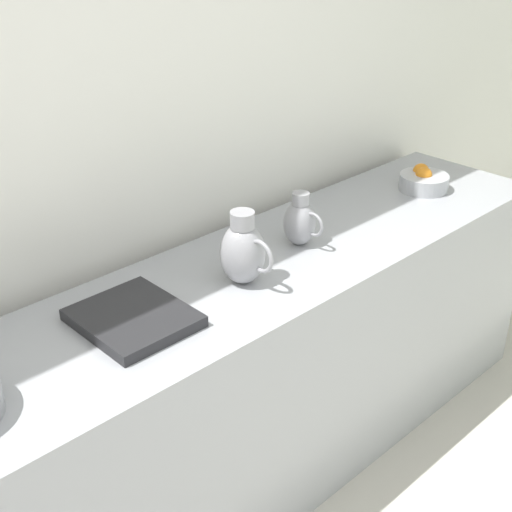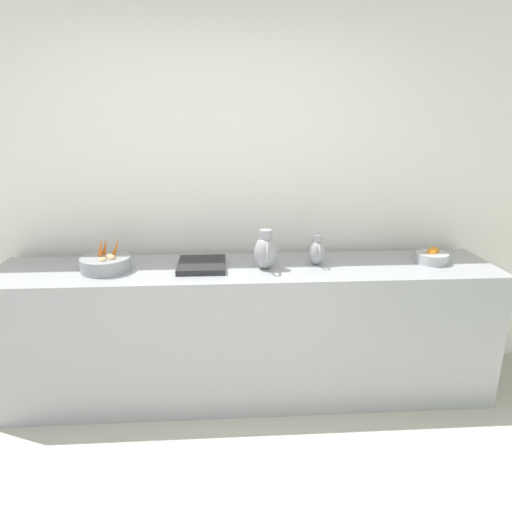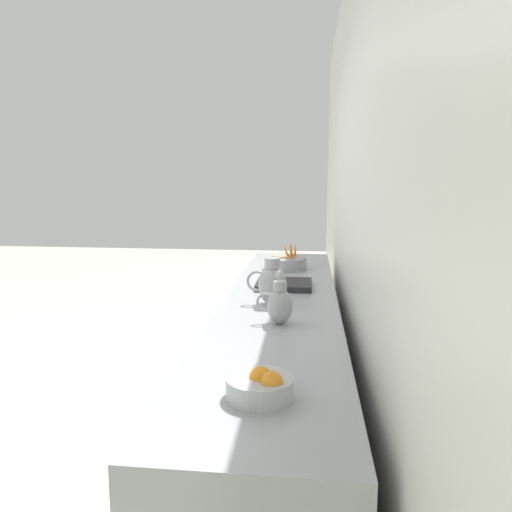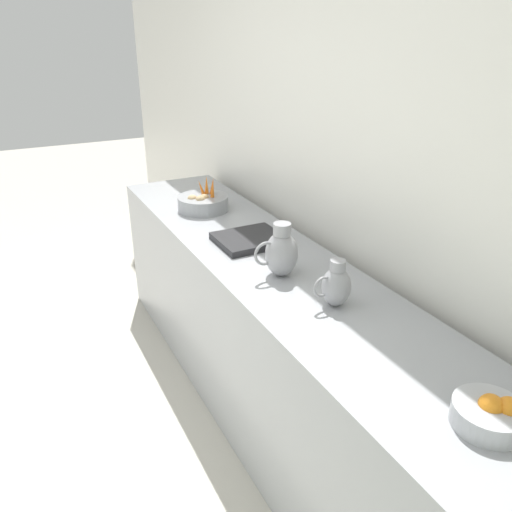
{
  "view_description": "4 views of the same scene",
  "coord_description": "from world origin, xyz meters",
  "px_view_note": "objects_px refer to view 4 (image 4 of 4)",
  "views": [
    {
      "loc": [
        0.02,
        -1.1,
        2.08
      ],
      "look_at": [
        -1.44,
        0.31,
        1.02
      ],
      "focal_mm": 49.9,
      "sensor_mm": 36.0,
      "label": 1
    },
    {
      "loc": [
        1.19,
        0.06,
        1.81
      ],
      "look_at": [
        -1.37,
        0.23,
        1.03
      ],
      "focal_mm": 31.04,
      "sensor_mm": 36.0,
      "label": 2
    },
    {
      "loc": [
        -1.68,
        2.79,
        1.59
      ],
      "look_at": [
        -1.37,
        0.01,
        1.13
      ],
      "focal_mm": 33.68,
      "sensor_mm": 36.0,
      "label": 3
    },
    {
      "loc": [
        -0.42,
        2.12,
        1.97
      ],
      "look_at": [
        -1.41,
        0.18,
        0.98
      ],
      "focal_mm": 36.01,
      "sensor_mm": 36.0,
      "label": 4
    }
  ],
  "objects_px": {
    "metal_pitcher_tall": "(281,252)",
    "metal_pitcher_short": "(336,285)",
    "vegetable_colander": "(203,202)",
    "orange_bowl": "(491,414)"
  },
  "relations": [
    {
      "from": "vegetable_colander",
      "to": "metal_pitcher_tall",
      "type": "xyz_separation_m",
      "value": [
        0.02,
        1.01,
        0.07
      ]
    },
    {
      "from": "orange_bowl",
      "to": "metal_pitcher_short",
      "type": "xyz_separation_m",
      "value": [
        -0.01,
        -0.77,
        0.05
      ]
    },
    {
      "from": "vegetable_colander",
      "to": "metal_pitcher_short",
      "type": "distance_m",
      "value": 1.35
    },
    {
      "from": "orange_bowl",
      "to": "metal_pitcher_tall",
      "type": "bearing_deg",
      "value": -87.19
    },
    {
      "from": "metal_pitcher_tall",
      "to": "metal_pitcher_short",
      "type": "distance_m",
      "value": 0.35
    },
    {
      "from": "orange_bowl",
      "to": "metal_pitcher_short",
      "type": "height_order",
      "value": "metal_pitcher_short"
    },
    {
      "from": "orange_bowl",
      "to": "metal_pitcher_short",
      "type": "relative_size",
      "value": 1.04
    },
    {
      "from": "vegetable_colander",
      "to": "orange_bowl",
      "type": "xyz_separation_m",
      "value": [
        -0.03,
        2.12,
        -0.01
      ]
    },
    {
      "from": "metal_pitcher_tall",
      "to": "vegetable_colander",
      "type": "bearing_deg",
      "value": -91.33
    },
    {
      "from": "orange_bowl",
      "to": "metal_pitcher_tall",
      "type": "height_order",
      "value": "metal_pitcher_tall"
    }
  ]
}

